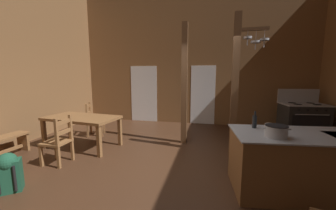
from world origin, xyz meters
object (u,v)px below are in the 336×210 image
(stove_range, at_px, (302,119))
(ladderback_chair_by_post, at_px, (94,120))
(backpack, at_px, (8,171))
(stockpot_on_counter, at_px, (276,131))
(ladderback_chair_near_window, at_px, (59,141))
(kitchen_island, at_px, (309,164))
(mixing_bowl_on_counter, at_px, (273,127))
(dining_table, at_px, (82,120))
(bottle_tall_on_counter, at_px, (255,121))

(stove_range, relative_size, ladderback_chair_by_post, 1.39)
(backpack, distance_m, stockpot_on_counter, 3.88)
(ladderback_chair_near_window, xyz_separation_m, ladderback_chair_by_post, (-0.41, 1.83, 0.00))
(kitchen_island, distance_m, stockpot_on_counter, 0.81)
(stove_range, height_order, mixing_bowl_on_counter, stove_range)
(dining_table, xyz_separation_m, mixing_bowl_on_counter, (3.95, -0.87, 0.29))
(ladderback_chair_by_post, bearing_deg, mixing_bowl_on_counter, -22.74)
(stove_range, height_order, stockpot_on_counter, stove_range)
(mixing_bowl_on_counter, bearing_deg, stockpot_on_counter, -99.44)
(kitchen_island, relative_size, ladderback_chair_near_window, 2.36)
(stove_range, distance_m, dining_table, 5.93)
(dining_table, bearing_deg, stove_range, 20.60)
(kitchen_island, height_order, ladderback_chair_by_post, ladderback_chair_by_post)
(ladderback_chair_by_post, distance_m, stockpot_on_counter, 4.71)
(bottle_tall_on_counter, bearing_deg, mixing_bowl_on_counter, -8.36)
(kitchen_island, xyz_separation_m, mixing_bowl_on_counter, (-0.48, 0.15, 0.49))
(dining_table, height_order, bottle_tall_on_counter, bottle_tall_on_counter)
(backpack, bearing_deg, ladderback_chair_by_post, 97.60)
(kitchen_island, bearing_deg, backpack, -168.22)
(ladderback_chair_near_window, relative_size, stockpot_on_counter, 2.67)
(ladderback_chair_near_window, distance_m, stockpot_on_counter, 3.79)
(stockpot_on_counter, relative_size, bottle_tall_on_counter, 1.32)
(stockpot_on_counter, relative_size, mixing_bowl_on_counter, 1.56)
(kitchen_island, height_order, ladderback_chair_near_window, ladderback_chair_near_window)
(backpack, bearing_deg, ladderback_chair_near_window, 88.12)
(mixing_bowl_on_counter, bearing_deg, ladderback_chair_near_window, -178.98)
(kitchen_island, bearing_deg, mixing_bowl_on_counter, 162.62)
(ladderback_chair_by_post, bearing_deg, kitchen_island, -22.21)
(stove_range, bearing_deg, bottle_tall_on_counter, -122.48)
(dining_table, distance_m, backpack, 1.95)
(stockpot_on_counter, bearing_deg, dining_table, 161.73)
(backpack, relative_size, mixing_bowl_on_counter, 2.61)
(ladderback_chair_near_window, bearing_deg, backpack, -91.88)
(ladderback_chair_by_post, bearing_deg, stove_range, 11.57)
(stockpot_on_counter, bearing_deg, backpack, -170.37)
(ladderback_chair_near_window, distance_m, ladderback_chair_by_post, 1.88)
(kitchen_island, height_order, backpack, kitchen_island)
(stove_range, xyz_separation_m, bottle_tall_on_counter, (-1.86, -2.92, 0.52))
(kitchen_island, relative_size, backpack, 3.76)
(ladderback_chair_near_window, bearing_deg, kitchen_island, -1.10)
(ladderback_chair_by_post, relative_size, stockpot_on_counter, 2.67)
(stockpot_on_counter, bearing_deg, ladderback_chair_near_window, 174.76)
(ladderback_chair_near_window, height_order, stockpot_on_counter, stockpot_on_counter)
(kitchen_island, xyz_separation_m, backpack, (-4.32, -0.90, -0.13))
(ladderback_chair_by_post, xyz_separation_m, bottle_tall_on_counter, (3.96, -1.73, 0.55))
(ladderback_chair_near_window, relative_size, mixing_bowl_on_counter, 4.17)
(backpack, relative_size, bottle_tall_on_counter, 2.21)
(kitchen_island, relative_size, stove_range, 1.70)
(stove_range, bearing_deg, ladderback_chair_near_window, -150.78)
(kitchen_island, xyz_separation_m, stockpot_on_counter, (-0.55, -0.26, 0.53))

